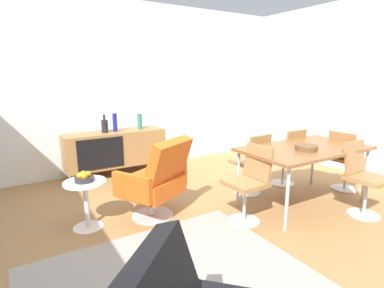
# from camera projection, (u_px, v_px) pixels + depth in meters

# --- Properties ---
(ground_plane) EXTENTS (8.32, 8.32, 0.00)m
(ground_plane) POSITION_uv_depth(u_px,v_px,m) (208.00, 228.00, 3.26)
(ground_plane) COLOR #9E7242
(wall_back) EXTENTS (6.80, 0.12, 2.80)m
(wall_back) POSITION_uv_depth(u_px,v_px,m) (122.00, 88.00, 5.11)
(wall_back) COLOR silver
(wall_back) RESTS_ON ground_plane
(wall_right) EXTENTS (0.12, 5.60, 2.80)m
(wall_right) POSITION_uv_depth(u_px,v_px,m) (383.00, 89.00, 4.58)
(wall_right) COLOR silver
(wall_right) RESTS_ON ground_plane
(sideboard) EXTENTS (1.60, 0.45, 0.72)m
(sideboard) POSITION_uv_depth(u_px,v_px,m) (116.00, 148.00, 4.94)
(sideboard) COLOR olive
(sideboard) RESTS_ON ground_plane
(vase_cobalt) EXTENTS (0.07, 0.07, 0.29)m
(vase_cobalt) POSITION_uv_depth(u_px,v_px,m) (115.00, 122.00, 4.86)
(vase_cobalt) COLOR navy
(vase_cobalt) RESTS_ON sideboard
(vase_sculptural_dark) EXTENTS (0.08, 0.08, 0.26)m
(vase_sculptural_dark) POSITION_uv_depth(u_px,v_px,m) (140.00, 121.00, 5.07)
(vase_sculptural_dark) COLOR #337266
(vase_sculptural_dark) RESTS_ON sideboard
(vase_ceramic_small) EXTENTS (0.10, 0.10, 0.28)m
(vase_ceramic_small) POSITION_uv_depth(u_px,v_px,m) (105.00, 126.00, 4.78)
(vase_ceramic_small) COLOR black
(vase_ceramic_small) RESTS_ON sideboard
(dining_table) EXTENTS (1.60, 0.90, 0.74)m
(dining_table) POSITION_uv_depth(u_px,v_px,m) (305.00, 150.00, 3.75)
(dining_table) COLOR brown
(dining_table) RESTS_ON ground_plane
(wooden_bowl_on_table) EXTENTS (0.26, 0.26, 0.06)m
(wooden_bowl_on_table) POSITION_uv_depth(u_px,v_px,m) (306.00, 148.00, 3.57)
(wooden_bowl_on_table) COLOR brown
(wooden_bowl_on_table) RESTS_ON dining_table
(dining_chair_far_end) EXTENTS (0.44, 0.41, 0.86)m
(dining_chair_far_end) POSITION_uv_depth(u_px,v_px,m) (345.00, 158.00, 4.25)
(dining_chair_far_end) COLOR #9E7042
(dining_chair_far_end) RESTS_ON ground_plane
(dining_chair_near_window) EXTENTS (0.44, 0.42, 0.86)m
(dining_chair_near_window) POSITION_uv_depth(u_px,v_px,m) (249.00, 181.00, 3.35)
(dining_chair_near_window) COLOR #9E7042
(dining_chair_near_window) RESTS_ON ground_plane
(dining_chair_back_left) EXTENTS (0.42, 0.45, 0.86)m
(dining_chair_back_left) POSITION_uv_depth(u_px,v_px,m) (252.00, 161.00, 4.09)
(dining_chair_back_left) COLOR #9E7042
(dining_chair_back_left) RESTS_ON ground_plane
(dining_chair_back_right) EXTENTS (0.40, 0.42, 0.86)m
(dining_chair_back_right) POSITION_uv_depth(u_px,v_px,m) (287.00, 155.00, 4.44)
(dining_chair_back_right) COLOR #9E7042
(dining_chair_back_right) RESTS_ON ground_plane
(dining_chair_front_right) EXTENTS (0.42, 0.45, 0.86)m
(dining_chair_front_right) POSITION_uv_depth(u_px,v_px,m) (363.00, 176.00, 3.51)
(dining_chair_front_right) COLOR #9E7042
(dining_chair_front_right) RESTS_ON ground_plane
(lounge_chair_red) EXTENTS (0.87, 0.86, 0.95)m
(lounge_chair_red) POSITION_uv_depth(u_px,v_px,m) (156.00, 179.00, 3.40)
(lounge_chair_red) COLOR #D85919
(lounge_chair_red) RESTS_ON ground_plane
(side_table_round) EXTENTS (0.44, 0.44, 0.52)m
(side_table_round) POSITION_uv_depth(u_px,v_px,m) (86.00, 199.00, 3.22)
(side_table_round) COLOR white
(side_table_round) RESTS_ON ground_plane
(fruit_bowl) EXTENTS (0.20, 0.20, 0.11)m
(fruit_bowl) POSITION_uv_depth(u_px,v_px,m) (84.00, 177.00, 3.16)
(fruit_bowl) COLOR #262628
(fruit_bowl) RESTS_ON side_table_round
(area_rug) EXTENTS (2.20, 1.70, 0.01)m
(area_rug) POSITION_uv_depth(u_px,v_px,m) (170.00, 281.00, 2.41)
(area_rug) COLOR gray
(area_rug) RESTS_ON ground_plane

